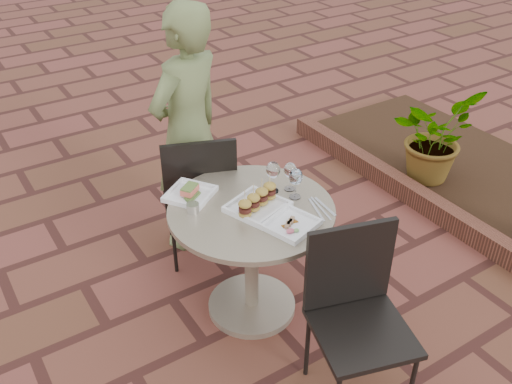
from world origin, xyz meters
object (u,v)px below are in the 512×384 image
chair_near (356,303)px  plate_tuna (290,224)px  cafe_table (251,244)px  plate_sliders (258,203)px  diner (188,132)px  plate_salmon (190,193)px  chair_far (199,189)px

chair_near → plate_tuna: chair_near is taller
cafe_table → plate_sliders: (0.02, -0.03, 0.29)m
diner → plate_salmon: diner is taller
cafe_table → plate_sliders: bearing=-56.7°
chair_far → chair_near: 1.29m
plate_salmon → plate_tuna: bearing=-60.1°
plate_salmon → plate_sliders: 0.39m
cafe_table → chair_near: bearing=-79.7°
plate_salmon → plate_tuna: size_ratio=1.08×
chair_far → plate_sliders: 0.64m
diner → plate_sliders: size_ratio=4.69×
chair_far → chair_near: same height
cafe_table → diner: size_ratio=0.55×
diner → chair_near: bearing=72.3°
plate_sliders → chair_near: bearing=-80.9°
cafe_table → plate_tuna: (0.08, -0.24, 0.26)m
chair_far → diner: bearing=-84.0°
plate_salmon → diner: bearing=63.7°
chair_far → plate_salmon: (-0.20, -0.29, 0.20)m
chair_near → plate_sliders: 0.73m
chair_near → diner: 1.55m
chair_near → diner: diner is taller
diner → plate_sliders: (-0.02, -0.84, -0.05)m
cafe_table → plate_tuna: plate_tuna is taller
cafe_table → plate_salmon: bearing=128.7°
diner → plate_tuna: (0.04, -1.06, -0.08)m
cafe_table → plate_salmon: size_ratio=2.75×
chair_far → plate_salmon: 0.41m
plate_salmon → chair_far: bearing=55.6°
diner → plate_salmon: size_ratio=5.02×
chair_far → cafe_table: bearing=113.0°
chair_far → chair_near: (0.15, -1.29, 0.00)m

